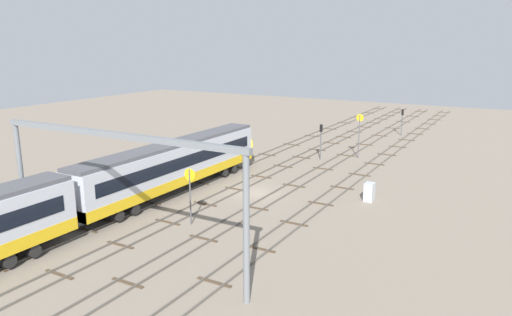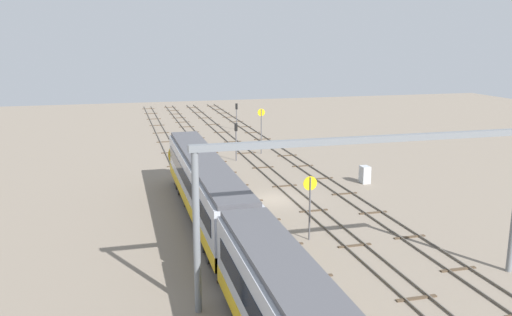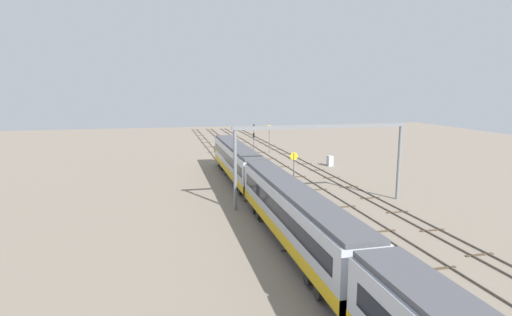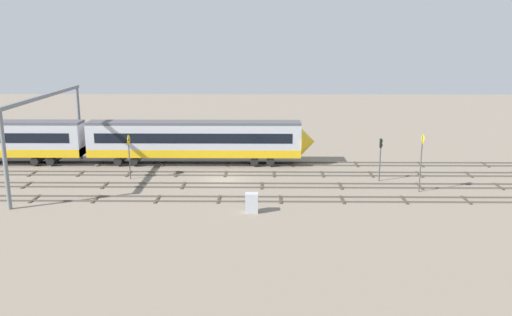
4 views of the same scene
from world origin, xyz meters
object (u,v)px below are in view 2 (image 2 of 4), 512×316
Objects in this scene: speed_sign_mid_trackside at (310,198)px; relay_cabinet at (365,175)px; signal_light_trackside_approach at (236,112)px; signal_light_trackside_departure at (236,136)px; overhead_gantry at (371,175)px; speed_sign_near_foreground at (261,125)px.

relay_cabinet is at bearing -39.56° from speed_sign_mid_trackside.
signal_light_trackside_approach is 0.93× the size of signal_light_trackside_departure.
signal_light_trackside_departure is at bearing 167.10° from signal_light_trackside_approach.
speed_sign_mid_trackside is 46.99m from signal_light_trackside_approach.
signal_light_trackside_approach is 2.42× the size of relay_cabinet.
speed_sign_mid_trackside is 25.53m from signal_light_trackside_departure.
speed_sign_near_foreground is at bearing -6.16° from overhead_gantry.
signal_light_trackside_departure is (33.52, -0.11, -3.77)m from overhead_gantry.
speed_sign_near_foreground is at bearing -52.15° from signal_light_trackside_departure.
signal_light_trackside_departure reaches higher than signal_light_trackside_approach.
overhead_gantry is at bearing 173.84° from speed_sign_near_foreground.
signal_light_trackside_approach is at bearing -3.20° from speed_sign_near_foreground.
speed_sign_mid_trackside is 16.67m from relay_cabinet.
overhead_gantry reaches higher than relay_cabinet.
speed_sign_mid_trackside is (7.99, 0.42, -3.59)m from overhead_gantry.
signal_light_trackside_approach is 34.38m from relay_cabinet.
speed_sign_near_foreground is 17.14m from relay_cabinet.
overhead_gantry is 4.79× the size of signal_light_trackside_approach.
signal_light_trackside_departure is at bearing 38.00° from relay_cabinet.
signal_light_trackside_approach is at bearing 8.62° from relay_cabinet.
overhead_gantry reaches higher than signal_light_trackside_approach.
overhead_gantry is 8.78m from speed_sign_mid_trackside.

